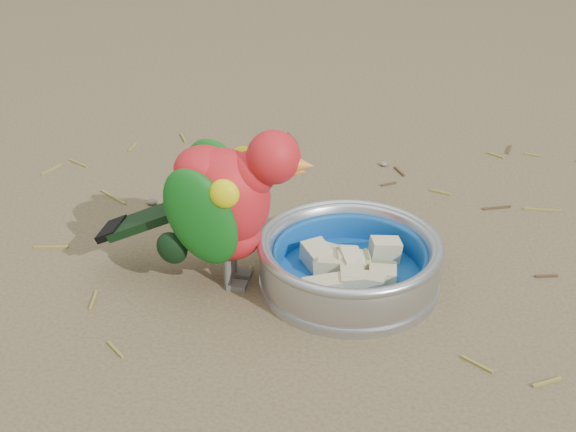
# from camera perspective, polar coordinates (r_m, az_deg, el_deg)

# --- Properties ---
(ground) EXTENTS (60.00, 60.00, 0.00)m
(ground) POSITION_cam_1_polar(r_m,az_deg,el_deg) (0.96, 4.47, -4.81)
(ground) COLOR brown
(food_bowl) EXTENTS (0.21, 0.21, 0.02)m
(food_bowl) POSITION_cam_1_polar(r_m,az_deg,el_deg) (0.95, 4.35, -4.54)
(food_bowl) COLOR #B2B2BA
(food_bowl) RESTS_ON ground
(bowl_wall) EXTENTS (0.21, 0.21, 0.04)m
(bowl_wall) POSITION_cam_1_polar(r_m,az_deg,el_deg) (0.94, 4.42, -3.00)
(bowl_wall) COLOR #B2B2BA
(bowl_wall) RESTS_ON food_bowl
(fruit_wedges) EXTENTS (0.13, 0.13, 0.03)m
(fruit_wedges) POSITION_cam_1_polar(r_m,az_deg,el_deg) (0.94, 4.41, -3.36)
(fruit_wedges) COLOR beige
(fruit_wedges) RESTS_ON food_bowl
(lory_parrot) EXTENTS (0.25, 0.15, 0.19)m
(lory_parrot) POSITION_cam_1_polar(r_m,az_deg,el_deg) (0.92, -4.54, 0.35)
(lory_parrot) COLOR red
(lory_parrot) RESTS_ON ground
(ground_debris) EXTENTS (0.90, 0.80, 0.01)m
(ground_debris) POSITION_cam_1_polar(r_m,az_deg,el_deg) (1.02, 3.36, -2.33)
(ground_debris) COLOR olive
(ground_debris) RESTS_ON ground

